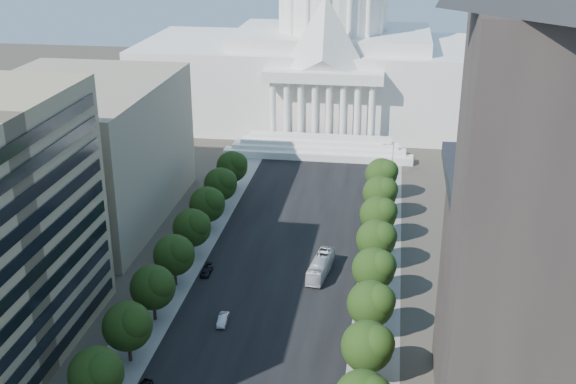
% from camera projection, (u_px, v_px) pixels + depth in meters
% --- Properties ---
extents(road_asphalt, '(30.00, 260.00, 0.01)m').
position_uv_depth(road_asphalt, '(287.00, 249.00, 146.97)').
color(road_asphalt, black).
rests_on(road_asphalt, ground).
extents(sidewalk_left, '(8.00, 260.00, 0.02)m').
position_uv_depth(sidewalk_left, '(196.00, 243.00, 149.58)').
color(sidewalk_left, gray).
rests_on(sidewalk_left, ground).
extents(sidewalk_right, '(8.00, 260.00, 0.02)m').
position_uv_depth(sidewalk_right, '(381.00, 255.00, 144.37)').
color(sidewalk_right, gray).
rests_on(sidewalk_right, ground).
extents(capitol, '(120.00, 56.00, 73.00)m').
position_uv_depth(capitol, '(332.00, 59.00, 226.70)').
color(capitol, white).
rests_on(capitol, ground).
extents(office_block_left_far, '(38.00, 52.00, 30.00)m').
position_uv_depth(office_block_left_far, '(76.00, 152.00, 157.19)').
color(office_block_left_far, gray).
rests_on(office_block_left_far, ground).
extents(tree_l_c, '(7.79, 7.60, 9.97)m').
position_uv_depth(tree_l_c, '(98.00, 373.00, 97.23)').
color(tree_l_c, '#33261C').
rests_on(tree_l_c, ground).
extents(tree_l_d, '(7.79, 7.60, 9.97)m').
position_uv_depth(tree_l_d, '(129.00, 325.00, 108.25)').
color(tree_l_d, '#33261C').
rests_on(tree_l_d, ground).
extents(tree_l_e, '(7.79, 7.60, 9.97)m').
position_uv_depth(tree_l_e, '(154.00, 286.00, 119.27)').
color(tree_l_e, '#33261C').
rests_on(tree_l_e, ground).
extents(tree_l_f, '(7.79, 7.60, 9.97)m').
position_uv_depth(tree_l_f, '(175.00, 254.00, 130.30)').
color(tree_l_f, '#33261C').
rests_on(tree_l_f, ground).
extents(tree_l_g, '(7.79, 7.60, 9.97)m').
position_uv_depth(tree_l_g, '(193.00, 227.00, 141.32)').
color(tree_l_g, '#33261C').
rests_on(tree_l_g, ground).
extents(tree_l_h, '(7.79, 7.60, 9.97)m').
position_uv_depth(tree_l_h, '(208.00, 204.00, 152.34)').
color(tree_l_h, '#33261C').
rests_on(tree_l_h, ground).
extents(tree_l_i, '(7.79, 7.60, 9.97)m').
position_uv_depth(tree_l_i, '(222.00, 183.00, 163.36)').
color(tree_l_i, '#33261C').
rests_on(tree_l_i, ground).
extents(tree_l_j, '(7.79, 7.60, 9.97)m').
position_uv_depth(tree_l_j, '(233.00, 166.00, 174.38)').
color(tree_l_j, '#33261C').
rests_on(tree_l_j, ground).
extents(tree_r_d, '(7.79, 7.60, 9.97)m').
position_uv_depth(tree_r_d, '(369.00, 346.00, 103.31)').
color(tree_r_d, '#33261C').
rests_on(tree_r_d, ground).
extents(tree_r_e, '(7.79, 7.60, 9.97)m').
position_uv_depth(tree_r_e, '(373.00, 303.00, 114.33)').
color(tree_r_e, '#33261C').
rests_on(tree_r_e, ground).
extents(tree_r_f, '(7.79, 7.60, 9.97)m').
position_uv_depth(tree_r_f, '(375.00, 268.00, 125.35)').
color(tree_r_f, '#33261C').
rests_on(tree_r_f, ground).
extents(tree_r_g, '(7.79, 7.60, 9.97)m').
position_uv_depth(tree_r_g, '(378.00, 239.00, 136.37)').
color(tree_r_g, '#33261C').
rests_on(tree_r_g, ground).
extents(tree_r_h, '(7.79, 7.60, 9.97)m').
position_uv_depth(tree_r_h, '(380.00, 214.00, 147.40)').
color(tree_r_h, '#33261C').
rests_on(tree_r_h, ground).
extents(tree_r_i, '(7.79, 7.60, 9.97)m').
position_uv_depth(tree_r_i, '(381.00, 192.00, 158.42)').
color(tree_r_i, '#33261C').
rests_on(tree_r_i, ground).
extents(tree_r_j, '(7.79, 7.60, 9.97)m').
position_uv_depth(tree_r_j, '(383.00, 173.00, 169.44)').
color(tree_r_j, '#33261C').
rests_on(tree_r_j, ground).
extents(streetlight_c, '(2.61, 0.44, 9.00)m').
position_uv_depth(streetlight_c, '(382.00, 307.00, 114.53)').
color(streetlight_c, gray).
rests_on(streetlight_c, ground).
extents(streetlight_d, '(2.61, 0.44, 9.00)m').
position_uv_depth(streetlight_d, '(386.00, 239.00, 137.49)').
color(streetlight_d, gray).
rests_on(streetlight_d, ground).
extents(streetlight_e, '(2.61, 0.44, 9.00)m').
position_uv_depth(streetlight_e, '(389.00, 191.00, 160.45)').
color(streetlight_e, gray).
rests_on(streetlight_e, ground).
extents(streetlight_f, '(2.61, 0.44, 9.00)m').
position_uv_depth(streetlight_f, '(391.00, 156.00, 183.41)').
color(streetlight_f, gray).
rests_on(streetlight_f, ground).
extents(car_silver, '(1.67, 4.39, 1.43)m').
position_uv_depth(car_silver, '(223.00, 320.00, 120.45)').
color(car_silver, '#B3B4BB').
rests_on(car_silver, ground).
extents(car_dark_b, '(1.83, 4.48, 1.30)m').
position_uv_depth(car_dark_b, '(206.00, 271.00, 136.66)').
color(car_dark_b, black).
rests_on(car_dark_b, ground).
extents(city_bus, '(4.44, 12.39, 3.38)m').
position_uv_depth(city_bus, '(321.00, 266.00, 136.09)').
color(city_bus, silver).
rests_on(city_bus, ground).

